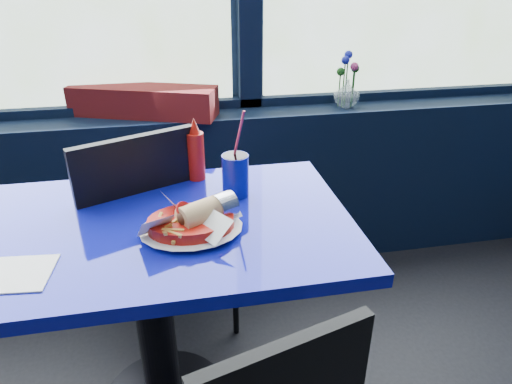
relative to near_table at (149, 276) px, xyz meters
name	(u,v)px	position (x,y,z in m)	size (l,w,h in m)	color
window_sill	(92,201)	(-0.30, 0.87, -0.17)	(5.00, 0.26, 0.80)	black
near_table	(149,276)	(0.00, 0.00, 0.00)	(1.20, 0.70, 0.75)	black
chair_near_back	(160,228)	(0.03, 0.32, -0.03)	(0.56, 0.56, 0.94)	black
planter_box	(143,101)	(-0.01, 0.88, 0.30)	(0.65, 0.16, 0.13)	maroon
flower_vase	(347,90)	(0.92, 0.84, 0.31)	(0.17, 0.17, 0.25)	silver
food_basket	(193,222)	(0.14, -0.07, 0.22)	(0.26, 0.25, 0.09)	#AF150B
ketchup_bottle	(196,152)	(0.18, 0.28, 0.28)	(0.06, 0.06, 0.22)	#AF150B
soda_cup	(236,174)	(0.29, 0.13, 0.25)	(0.08, 0.08, 0.28)	#0C1387
napkin	(20,274)	(-0.28, -0.18, 0.18)	(0.15, 0.15, 0.00)	white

